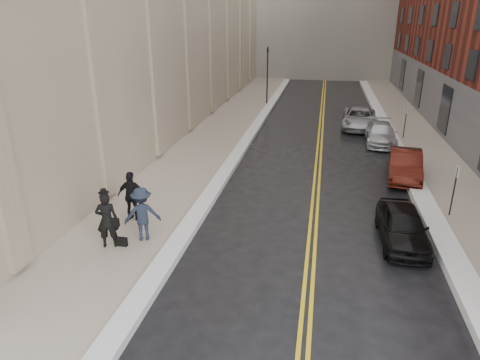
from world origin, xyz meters
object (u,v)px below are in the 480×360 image
at_px(car_silver_near, 381,134).
at_px(pedestrian_c, 132,196).
at_px(car_silver_far, 359,118).
at_px(pedestrian_main, 107,220).
at_px(pedestrian_b, 142,214).
at_px(car_black, 402,226).
at_px(car_maroon, 405,165).

relative_size(car_silver_near, pedestrian_c, 2.24).
relative_size(car_silver_far, pedestrian_main, 2.54).
height_order(pedestrian_b, pedestrian_c, pedestrian_c).
relative_size(car_black, car_silver_far, 0.76).
height_order(pedestrian_main, pedestrian_c, pedestrian_main).
bearing_deg(car_silver_near, car_maroon, -83.73).
distance_m(car_maroon, car_silver_far, 10.55).
height_order(car_silver_far, pedestrian_c, pedestrian_c).
bearing_deg(car_maroon, car_black, -92.48).
bearing_deg(car_maroon, pedestrian_b, -132.74).
height_order(car_silver_far, pedestrian_main, pedestrian_main).
height_order(car_maroon, car_silver_near, car_maroon).
bearing_deg(car_silver_near, pedestrian_b, -120.87).
bearing_deg(pedestrian_b, car_black, 167.20).
distance_m(car_silver_near, pedestrian_main, 19.23).
height_order(car_silver_near, car_silver_far, car_silver_far).
bearing_deg(car_silver_far, car_silver_near, -70.98).
distance_m(car_maroon, pedestrian_c, 13.49).
distance_m(car_black, car_silver_far, 17.35).
xyz_separation_m(pedestrian_main, pedestrian_c, (-0.06, 2.17, -0.02)).
xyz_separation_m(car_silver_near, pedestrian_b, (-9.80, -15.19, 0.50)).
relative_size(pedestrian_main, pedestrian_b, 1.02).
xyz_separation_m(car_silver_near, pedestrian_c, (-10.84, -13.76, 0.50)).
height_order(car_silver_near, pedestrian_b, pedestrian_b).
relative_size(car_maroon, pedestrian_c, 2.18).
distance_m(car_maroon, pedestrian_b, 13.51).
distance_m(car_black, car_silver_near, 13.38).
bearing_deg(pedestrian_main, pedestrian_b, -162.23).
distance_m(car_silver_near, pedestrian_b, 18.08).
xyz_separation_m(pedestrian_main, pedestrian_b, (0.98, 0.73, -0.02)).
relative_size(car_silver_far, pedestrian_b, 2.59).
distance_m(car_black, pedestrian_b, 9.34).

